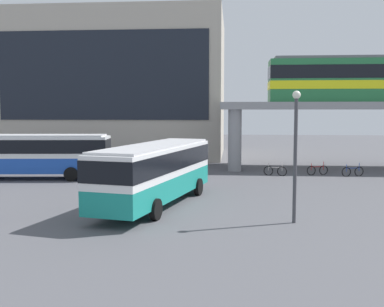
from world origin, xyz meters
The scene contains 11 objects.
ground_plane centered at (0.00, 10.00, 0.00)m, with size 120.00×120.00×0.00m, color #515156.
station_building centered at (-7.14, 26.58, 7.53)m, with size 22.53×15.98×15.05m.
elevated_platform centered at (17.88, 15.68, 4.84)m, with size 27.34×6.85×5.64m.
bus_main centered at (1.22, -1.42, 1.99)m, with size 4.96×11.33×3.22m.
bus_secondary centered at (-9.27, 7.32, 1.99)m, with size 11.24×3.65×3.22m.
bicycle_silver centered at (8.49, 10.55, 0.36)m, with size 1.74×0.56×1.04m.
bicycle_red centered at (11.79, 11.25, 0.36)m, with size 1.71×0.65×1.04m.
bicycle_blue centered at (14.31, 10.66, 0.36)m, with size 1.74×0.54×1.04m.
pedestrian_near_building centered at (-1.65, 8.44, 0.86)m, with size 0.38×0.46×1.81m.
pedestrian_waiting_near_stop centered at (-0.81, 10.16, 0.82)m, with size 0.47×0.46×1.74m.
lamp_post centered at (7.95, -4.66, 3.48)m, with size 0.36×0.36×5.84m.
Camera 1 is at (5.17, -25.50, 5.00)m, focal length 43.98 mm.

